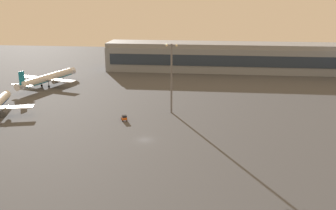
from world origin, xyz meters
TOP-DOWN VIEW (x-y plane):
  - ground_plane at (0.00, 0.00)m, footprint 416.00×416.00m
  - terminal_building at (33.20, 112.44)m, footprint 148.14×22.40m
  - airplane_far_stand at (-59.29, 63.53)m, footprint 31.44×40.03m
  - pushback_tug at (-10.34, 16.98)m, footprint 2.85×3.53m
  - apron_light_central at (5.38, 28.24)m, footprint 4.80×0.90m

SIDE VIEW (x-z plane):
  - ground_plane at x=0.00m, z-range 0.00..0.00m
  - pushback_tug at x=-10.34m, z-range 0.04..2.09m
  - airplane_far_stand at x=-59.29m, z-range -1.28..9.19m
  - terminal_building at x=33.20m, z-range -0.11..16.29m
  - apron_light_central at x=5.38m, z-range 1.85..27.94m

